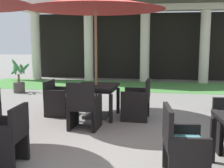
# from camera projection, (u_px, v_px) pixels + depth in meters

# --- Properties ---
(ground_plane) EXTENTS (60.00, 60.00, 0.00)m
(ground_plane) POSITION_uv_depth(u_px,v_px,m) (119.00, 151.00, 4.58)
(ground_plane) COLOR gray
(background_pavilion) EXTENTS (10.80, 2.42, 4.06)m
(background_pavilion) POSITION_uv_depth(u_px,v_px,m) (146.00, 6.00, 12.05)
(background_pavilion) COLOR beige
(background_pavilion) RESTS_ON ground
(lawn_strip) EXTENTS (12.60, 2.66, 0.01)m
(lawn_strip) POSITION_uv_depth(u_px,v_px,m) (142.00, 86.00, 11.05)
(lawn_strip) COLOR #47843D
(lawn_strip) RESTS_ON ground
(patio_chair_near_foreground_west) EXTENTS (0.56, 0.68, 0.91)m
(patio_chair_near_foreground_west) POSITION_uv_depth(u_px,v_px,m) (182.00, 146.00, 3.65)
(patio_chair_near_foreground_west) COLOR black
(patio_chair_near_foreground_west) RESTS_ON ground
(patio_chair_mid_left_east) EXTENTS (0.58, 0.57, 0.85)m
(patio_chair_mid_left_east) POSITION_uv_depth(u_px,v_px,m) (5.00, 138.00, 3.98)
(patio_chair_mid_left_east) COLOR black
(patio_chair_mid_left_east) RESTS_ON ground
(patio_table_far_back) EXTENTS (0.95, 0.95, 0.73)m
(patio_table_far_back) POSITION_uv_depth(u_px,v_px,m) (96.00, 89.00, 6.54)
(patio_table_far_back) COLOR black
(patio_table_far_back) RESTS_ON ground
(patio_umbrella_far_back) EXTENTS (2.99, 2.99, 2.73)m
(patio_umbrella_far_back) POSITION_uv_depth(u_px,v_px,m) (95.00, 4.00, 6.27)
(patio_umbrella_far_back) COLOR #2D2D2D
(patio_umbrella_far_back) RESTS_ON ground
(patio_chair_far_back_west) EXTENTS (0.54, 0.61, 0.80)m
(patio_chair_far_back_west) POSITION_uv_depth(u_px,v_px,m) (58.00, 98.00, 6.76)
(patio_chair_far_back_west) COLOR black
(patio_chair_far_back_west) RESTS_ON ground
(patio_chair_far_back_south) EXTENTS (0.58, 0.60, 0.94)m
(patio_chair_far_back_south) POSITION_uv_depth(u_px,v_px,m) (84.00, 108.00, 5.67)
(patio_chair_far_back_south) COLOR black
(patio_chair_far_back_south) RESTS_ON ground
(patio_chair_far_back_east) EXTENTS (0.60, 0.65, 0.88)m
(patio_chair_far_back_east) POSITION_uv_depth(u_px,v_px,m) (137.00, 100.00, 6.39)
(patio_chair_far_back_east) COLOR black
(patio_chair_far_back_east) RESTS_ON ground
(potted_palm_left_edge) EXTENTS (0.65, 0.61, 1.14)m
(potted_palm_left_edge) POSITION_uv_depth(u_px,v_px,m) (19.00, 81.00, 9.68)
(potted_palm_left_edge) COLOR #47423D
(potted_palm_left_edge) RESTS_ON ground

